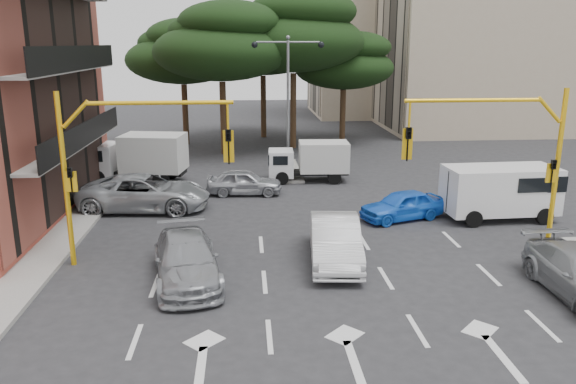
% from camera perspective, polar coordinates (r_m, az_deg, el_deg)
% --- Properties ---
extents(ground, '(120.00, 120.00, 0.00)m').
position_cam_1_polar(ground, '(18.61, 3.83, -8.91)').
color(ground, '#28282B').
rests_on(ground, ground).
extents(median_strip, '(1.40, 6.00, 0.15)m').
position_cam_1_polar(median_strip, '(33.77, -0.00, 2.20)').
color(median_strip, gray).
rests_on(median_strip, ground).
extents(apartment_beige_near, '(20.20, 12.15, 18.70)m').
position_cam_1_polar(apartment_beige_near, '(53.80, 21.14, 15.93)').
color(apartment_beige_near, tan).
rests_on(apartment_beige_near, ground).
extents(apartment_beige_far, '(16.20, 12.15, 16.70)m').
position_cam_1_polar(apartment_beige_far, '(62.79, 10.24, 15.46)').
color(apartment_beige_far, tan).
rests_on(apartment_beige_far, ground).
extents(pine_left_near, '(9.15, 9.15, 10.23)m').
position_cam_1_polar(pine_left_near, '(38.82, -6.72, 14.96)').
color(pine_left_near, '#382616').
rests_on(pine_left_near, ground).
extents(pine_center, '(9.98, 9.98, 11.16)m').
position_cam_1_polar(pine_center, '(40.96, 0.64, 16.02)').
color(pine_center, '#382616').
rests_on(pine_center, ground).
extents(pine_left_far, '(8.32, 8.32, 9.30)m').
position_cam_1_polar(pine_left_far, '(43.03, -10.61, 13.88)').
color(pine_left_far, '#382616').
rests_on(pine_left_far, ground).
extents(pine_right, '(7.49, 7.49, 8.37)m').
position_cam_1_polar(pine_right, '(43.48, 5.80, 13.15)').
color(pine_right, '#382616').
rests_on(pine_right, ground).
extents(pine_back, '(9.15, 9.15, 10.23)m').
position_cam_1_polar(pine_back, '(45.83, -2.51, 15.03)').
color(pine_back, '#382616').
rests_on(pine_back, ground).
extents(signal_mast_right, '(5.79, 0.37, 6.00)m').
position_cam_1_polar(signal_mast_right, '(21.33, 21.68, 4.08)').
color(signal_mast_right, yellow).
rests_on(signal_mast_right, ground).
extents(signal_mast_left, '(5.79, 0.37, 6.00)m').
position_cam_1_polar(signal_mast_left, '(19.65, -16.92, 3.64)').
color(signal_mast_left, yellow).
rests_on(signal_mast_left, ground).
extents(street_lamp_center, '(4.16, 0.36, 7.77)m').
position_cam_1_polar(street_lamp_center, '(33.01, -0.00, 11.31)').
color(street_lamp_center, slate).
rests_on(street_lamp_center, median_strip).
extents(car_white_hatch, '(2.11, 4.94, 1.58)m').
position_cam_1_polar(car_white_hatch, '(19.84, 4.81, -4.92)').
color(car_white_hatch, silver).
rests_on(car_white_hatch, ground).
extents(car_blue_compact, '(4.07, 2.69, 1.29)m').
position_cam_1_polar(car_blue_compact, '(25.02, 11.51, -1.31)').
color(car_blue_compact, blue).
rests_on(car_blue_compact, ground).
extents(car_silver_wagon, '(2.81, 5.23, 1.44)m').
position_cam_1_polar(car_silver_wagon, '(18.58, -10.28, -6.76)').
color(car_silver_wagon, '#929599').
rests_on(car_silver_wagon, ground).
extents(car_silver_cross_a, '(6.15, 3.24, 1.65)m').
position_cam_1_polar(car_silver_cross_a, '(26.69, -14.34, -0.06)').
color(car_silver_cross_a, '#A6AAAE').
rests_on(car_silver_cross_a, ground).
extents(car_silver_cross_b, '(3.91, 1.79, 1.30)m').
position_cam_1_polar(car_silver_cross_b, '(28.65, -4.46, 1.02)').
color(car_silver_cross_b, '#A5A8AE').
rests_on(car_silver_cross_b, ground).
extents(van_white, '(4.84, 2.34, 2.38)m').
position_cam_1_polar(van_white, '(26.14, 20.71, -0.05)').
color(van_white, white).
rests_on(van_white, ground).
extents(box_truck_a, '(5.79, 3.16, 2.70)m').
position_cam_1_polar(box_truck_a, '(32.02, -15.14, 3.31)').
color(box_truck_a, silver).
rests_on(box_truck_a, ground).
extents(box_truck_b, '(4.57, 2.09, 2.21)m').
position_cam_1_polar(box_truck_b, '(31.31, 2.16, 3.11)').
color(box_truck_b, white).
rests_on(box_truck_b, ground).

